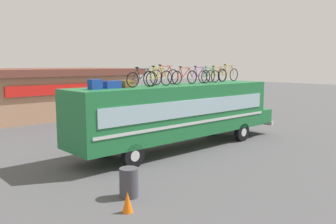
% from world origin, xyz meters
% --- Properties ---
extents(ground_plane, '(120.00, 120.00, 0.00)m').
position_xyz_m(ground_plane, '(0.00, 0.00, 0.00)').
color(ground_plane, '#4C4C4F').
extents(bus, '(12.28, 2.47, 3.11)m').
position_xyz_m(bus, '(0.17, -0.00, 1.86)').
color(bus, '#1E6B38').
rests_on(bus, ground).
extents(luggage_bag_1, '(0.47, 0.36, 0.39)m').
position_xyz_m(luggage_bag_1, '(-4.48, -0.06, 3.31)').
color(luggage_bag_1, '#193899').
rests_on(luggage_bag_1, bus).
extents(luggage_bag_2, '(0.69, 0.38, 0.30)m').
position_xyz_m(luggage_bag_2, '(-3.64, 0.04, 3.26)').
color(luggage_bag_2, '#193899').
rests_on(luggage_bag_2, bus).
extents(luggage_bag_3, '(0.46, 0.47, 0.30)m').
position_xyz_m(luggage_bag_3, '(-2.90, 0.08, 3.26)').
color(luggage_bag_3, olive).
rests_on(luggage_bag_3, bus).
extents(rooftop_bicycle_1, '(1.68, 0.44, 0.86)m').
position_xyz_m(rooftop_bicycle_1, '(-2.26, -0.21, 3.47)').
color(rooftop_bicycle_1, black).
rests_on(rooftop_bicycle_1, bus).
extents(rooftop_bicycle_2, '(1.66, 0.44, 0.91)m').
position_xyz_m(rooftop_bicycle_2, '(-1.39, -0.22, 3.49)').
color(rooftop_bicycle_2, black).
rests_on(rooftop_bicycle_2, bus).
extents(rooftop_bicycle_3, '(1.80, 0.44, 0.96)m').
position_xyz_m(rooftop_bicycle_3, '(-0.44, 0.41, 3.51)').
color(rooftop_bicycle_3, black).
rests_on(rooftop_bicycle_3, bus).
extents(rooftop_bicycle_4, '(1.70, 0.44, 0.88)m').
position_xyz_m(rooftop_bicycle_4, '(0.56, 0.09, 3.48)').
color(rooftop_bicycle_4, black).
rests_on(rooftop_bicycle_4, bus).
extents(rooftop_bicycle_5, '(1.69, 0.44, 0.89)m').
position_xyz_m(rooftop_bicycle_5, '(1.51, 0.01, 3.49)').
color(rooftop_bicycle_5, black).
rests_on(rooftop_bicycle_5, bus).
extents(rooftop_bicycle_6, '(1.63, 0.44, 0.87)m').
position_xyz_m(rooftop_bicycle_6, '(2.38, 0.09, 3.48)').
color(rooftop_bicycle_6, black).
rests_on(rooftop_bicycle_6, bus).
extents(rooftop_bicycle_7, '(1.70, 0.44, 0.89)m').
position_xyz_m(rooftop_bicycle_7, '(3.31, 0.37, 3.49)').
color(rooftop_bicycle_7, black).
rests_on(rooftop_bicycle_7, bus).
extents(rooftop_bicycle_8, '(1.78, 0.44, 0.97)m').
position_xyz_m(rooftop_bicycle_8, '(4.36, 0.42, 3.51)').
color(rooftop_bicycle_8, black).
rests_on(rooftop_bicycle_8, bus).
extents(roadside_building, '(14.43, 9.62, 3.72)m').
position_xyz_m(roadside_building, '(-0.31, 15.87, 1.90)').
color(roadside_building, tan).
rests_on(roadside_building, ground).
extents(trash_bin, '(0.58, 0.58, 0.92)m').
position_xyz_m(trash_bin, '(-5.41, -3.50, 0.46)').
color(trash_bin, '#3F3F47').
rests_on(trash_bin, ground).
extents(traffic_cone, '(0.30, 0.30, 0.60)m').
position_xyz_m(traffic_cone, '(-6.11, -4.41, 0.30)').
color(traffic_cone, orange).
rests_on(traffic_cone, ground).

